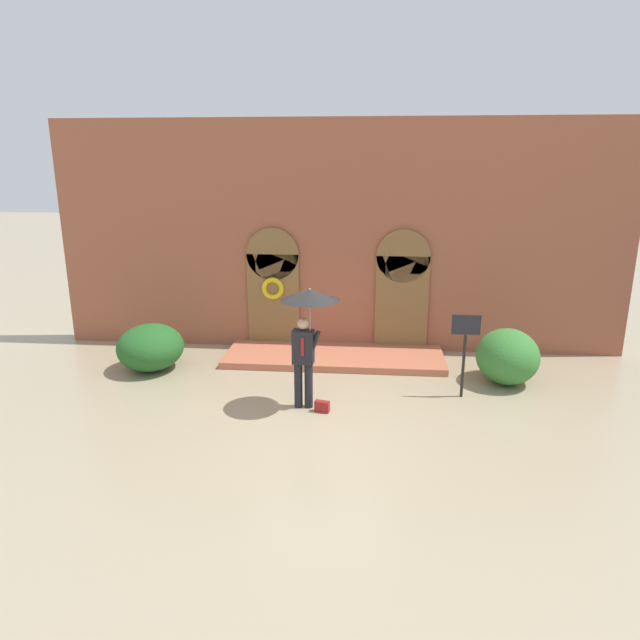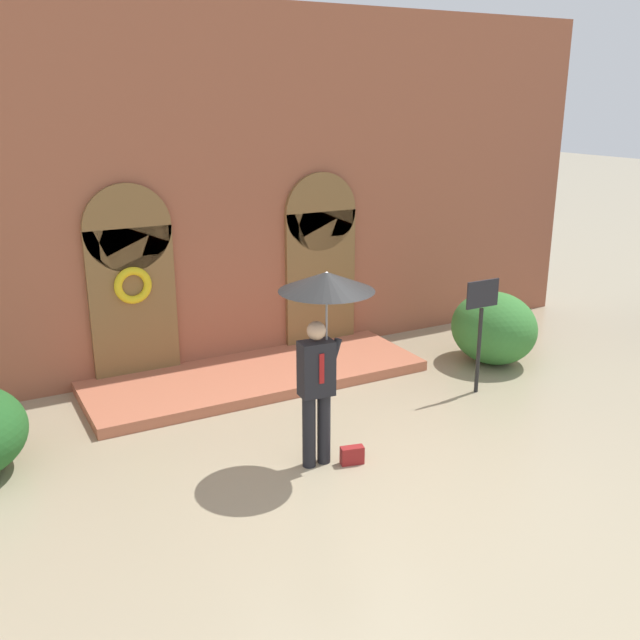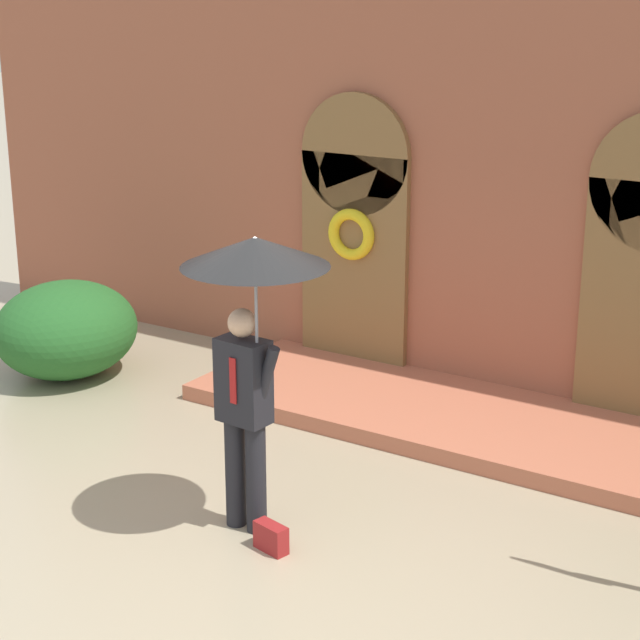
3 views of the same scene
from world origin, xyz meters
TOP-DOWN VIEW (x-y plane):
  - ground_plane at (0.00, 0.00)m, footprint 80.00×80.00m
  - building_facade at (-0.00, 4.15)m, footprint 14.00×2.30m
  - person_with_umbrella at (-0.31, 0.30)m, footprint 1.10×1.10m
  - handbag at (-0.03, 0.10)m, footprint 0.30×0.18m
  - sign_post at (2.73, 1.10)m, footprint 0.56×0.06m
  - shrub_right at (3.78, 1.96)m, footprint 1.32×1.49m

SIDE VIEW (x-z plane):
  - ground_plane at x=0.00m, z-range 0.00..0.00m
  - handbag at x=-0.03m, z-range 0.00..0.22m
  - shrub_right at x=3.78m, z-range 0.00..1.18m
  - sign_post at x=2.73m, z-range 0.30..2.02m
  - person_with_umbrella at x=-0.31m, z-range 0.73..3.09m
  - building_facade at x=0.00m, z-range -0.12..5.48m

